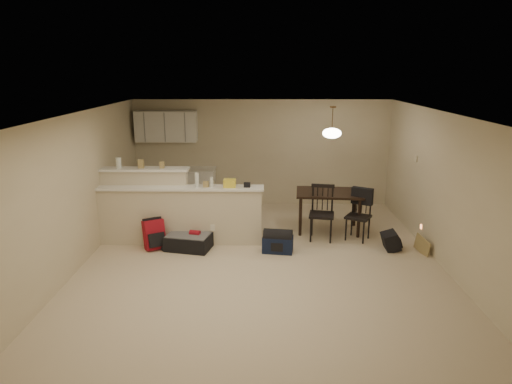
{
  "coord_description": "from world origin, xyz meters",
  "views": [
    {
      "loc": [
        -0.0,
        -7.16,
        3.17
      ],
      "look_at": [
        -0.1,
        0.7,
        1.05
      ],
      "focal_mm": 32.0,
      "sensor_mm": 36.0,
      "label": 1
    }
  ],
  "objects_px": {
    "dining_chair_near": "(322,213)",
    "pendant_lamp": "(332,133)",
    "dining_table": "(329,197)",
    "red_backpack": "(154,234)",
    "dining_chair_far": "(358,215)",
    "suitcase": "(189,242)",
    "navy_duffel": "(278,244)",
    "black_daypack": "(391,241)"
  },
  "relations": [
    {
      "from": "pendant_lamp",
      "to": "dining_chair_near",
      "type": "height_order",
      "value": "pendant_lamp"
    },
    {
      "from": "suitcase",
      "to": "navy_duffel",
      "type": "relative_size",
      "value": 1.47
    },
    {
      "from": "red_backpack",
      "to": "black_daypack",
      "type": "relative_size",
      "value": 1.49
    },
    {
      "from": "navy_duffel",
      "to": "black_daypack",
      "type": "bearing_deg",
      "value": 12.19
    },
    {
      "from": "dining_chair_near",
      "to": "suitcase",
      "type": "relative_size",
      "value": 1.34
    },
    {
      "from": "dining_table",
      "to": "pendant_lamp",
      "type": "relative_size",
      "value": 2.2
    },
    {
      "from": "dining_table",
      "to": "pendant_lamp",
      "type": "xyz_separation_m",
      "value": [
        -0.0,
        0.0,
        1.28
      ]
    },
    {
      "from": "dining_chair_near",
      "to": "pendant_lamp",
      "type": "bearing_deg",
      "value": 77.54
    },
    {
      "from": "navy_duffel",
      "to": "suitcase",
      "type": "bearing_deg",
      "value": -176.09
    },
    {
      "from": "navy_duffel",
      "to": "black_daypack",
      "type": "height_order",
      "value": "black_daypack"
    },
    {
      "from": "dining_chair_far",
      "to": "black_daypack",
      "type": "relative_size",
      "value": 2.7
    },
    {
      "from": "navy_duffel",
      "to": "black_daypack",
      "type": "distance_m",
      "value": 2.06
    },
    {
      "from": "dining_chair_near",
      "to": "red_backpack",
      "type": "bearing_deg",
      "value": -161.42
    },
    {
      "from": "red_backpack",
      "to": "black_daypack",
      "type": "xyz_separation_m",
      "value": [
        4.3,
        0.0,
        -0.11
      ]
    },
    {
      "from": "pendant_lamp",
      "to": "navy_duffel",
      "type": "distance_m",
      "value": 2.42
    },
    {
      "from": "dining_chair_near",
      "to": "red_backpack",
      "type": "distance_m",
      "value": 3.15
    },
    {
      "from": "dining_table",
      "to": "black_daypack",
      "type": "relative_size",
      "value": 3.8
    },
    {
      "from": "dining_chair_far",
      "to": "dining_chair_near",
      "type": "bearing_deg",
      "value": -149.53
    },
    {
      "from": "red_backpack",
      "to": "navy_duffel",
      "type": "distance_m",
      "value": 2.25
    },
    {
      "from": "black_daypack",
      "to": "navy_duffel",
      "type": "bearing_deg",
      "value": 95.68
    },
    {
      "from": "red_backpack",
      "to": "navy_duffel",
      "type": "bearing_deg",
      "value": -33.72
    },
    {
      "from": "dining_table",
      "to": "red_backpack",
      "type": "distance_m",
      "value": 3.48
    },
    {
      "from": "dining_chair_far",
      "to": "black_daypack",
      "type": "bearing_deg",
      "value": -14.67
    },
    {
      "from": "dining_chair_far",
      "to": "red_backpack",
      "type": "relative_size",
      "value": 1.81
    },
    {
      "from": "dining_chair_far",
      "to": "black_daypack",
      "type": "xyz_separation_m",
      "value": [
        0.5,
        -0.5,
        -0.33
      ]
    },
    {
      "from": "suitcase",
      "to": "red_backpack",
      "type": "xyz_separation_m",
      "value": [
        -0.63,
        0.02,
        0.14
      ]
    },
    {
      "from": "pendant_lamp",
      "to": "red_backpack",
      "type": "xyz_separation_m",
      "value": [
        -3.3,
        -1.01,
        -1.72
      ]
    },
    {
      "from": "dining_table",
      "to": "red_backpack",
      "type": "relative_size",
      "value": 2.54
    },
    {
      "from": "navy_duffel",
      "to": "dining_table",
      "type": "bearing_deg",
      "value": 55.64
    },
    {
      "from": "red_backpack",
      "to": "pendant_lamp",
      "type": "bearing_deg",
      "value": -13.13
    },
    {
      "from": "pendant_lamp",
      "to": "dining_chair_far",
      "type": "bearing_deg",
      "value": -46.01
    },
    {
      "from": "dining_chair_far",
      "to": "navy_duffel",
      "type": "xyz_separation_m",
      "value": [
        -1.55,
        -0.64,
        -0.34
      ]
    },
    {
      "from": "dining_table",
      "to": "dining_chair_far",
      "type": "bearing_deg",
      "value": -41.33
    },
    {
      "from": "dining_chair_near",
      "to": "red_backpack",
      "type": "relative_size",
      "value": 1.96
    },
    {
      "from": "dining_table",
      "to": "pendant_lamp",
      "type": "distance_m",
      "value": 1.28
    },
    {
      "from": "black_daypack",
      "to": "red_backpack",
      "type": "bearing_deg",
      "value": 91.72
    },
    {
      "from": "dining_chair_far",
      "to": "navy_duffel",
      "type": "height_order",
      "value": "dining_chair_far"
    },
    {
      "from": "dining_chair_far",
      "to": "red_backpack",
      "type": "xyz_separation_m",
      "value": [
        -3.79,
        -0.5,
        -0.22
      ]
    },
    {
      "from": "suitcase",
      "to": "pendant_lamp",
      "type": "bearing_deg",
      "value": 33.38
    },
    {
      "from": "suitcase",
      "to": "black_daypack",
      "type": "xyz_separation_m",
      "value": [
        3.67,
        0.02,
        0.03
      ]
    },
    {
      "from": "dining_chair_far",
      "to": "suitcase",
      "type": "xyz_separation_m",
      "value": [
        -3.16,
        -0.52,
        -0.35
      ]
    },
    {
      "from": "navy_duffel",
      "to": "black_daypack",
      "type": "relative_size",
      "value": 1.49
    }
  ]
}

